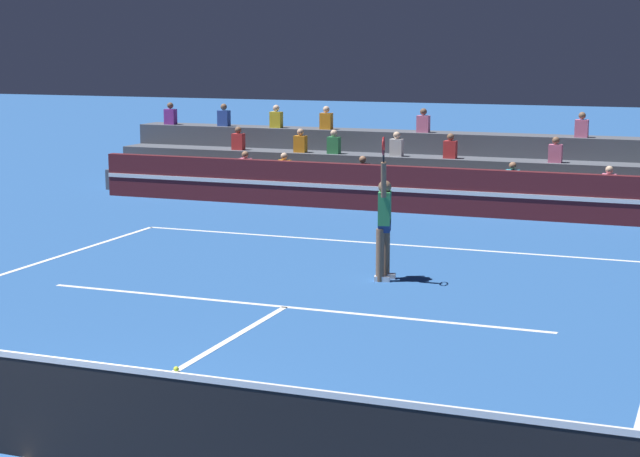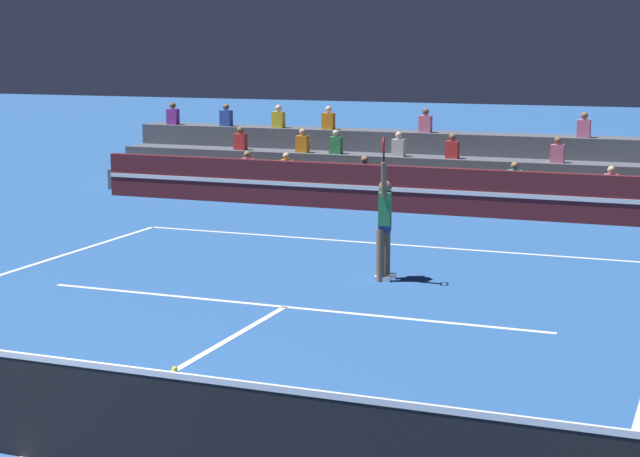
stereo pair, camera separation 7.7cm
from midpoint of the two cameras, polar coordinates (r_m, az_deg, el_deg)
name	(u,v)px [view 1 (the left image)]	position (r m, az deg, el deg)	size (l,w,h in m)	color
court_lines	(28,457)	(11.06, -15.48, -11.68)	(11.10, 23.90, 0.01)	white
tennis_net	(26,404)	(10.87, -15.62, -9.03)	(12.00, 0.10, 1.10)	black
sponsor_banner_wall	(443,191)	(25.14, 6.50, 1.99)	(18.00, 0.26, 1.10)	#51191E
bleacher_stand	(468,174)	(27.57, 7.83, 2.88)	(19.39, 2.85, 2.28)	#4C515B
tennis_player	(384,223)	(18.05, 3.32, 0.31)	(0.31, 0.83, 2.50)	brown
tennis_ball	(176,369)	(13.38, -7.85, -7.43)	(0.07, 0.07, 0.07)	#C6DB33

